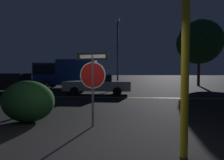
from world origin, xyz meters
TOP-DOWN VIEW (x-y plane):
  - ground_plane at (0.00, 0.00)m, footprint 260.00×260.00m
  - road_center_stripe at (0.00, 7.62)m, footprint 34.70×0.12m
  - stop_sign at (-0.21, 1.56)m, footprint 0.93×0.14m
  - yellow_pole_right at (1.81, -0.10)m, footprint 0.14×0.14m
  - hedge_bush_1 at (-2.33, 1.84)m, footprint 1.67×1.13m
  - passing_car_1 at (-7.58, 9.26)m, footprint 4.26×1.94m
  - passing_car_2 at (-1.34, 9.20)m, footprint 4.85×1.98m
  - delivery_truck at (-5.51, 13.98)m, footprint 6.18×2.71m
  - street_lamp at (-0.15, 13.26)m, footprint 0.37×0.37m
  - tree_0 at (9.51, 18.94)m, footprint 5.33×5.33m

SIDE VIEW (x-z plane):
  - ground_plane at x=0.00m, z-range 0.00..0.00m
  - road_center_stripe at x=0.00m, z-range 0.00..0.01m
  - hedge_bush_1 at x=-2.33m, z-range 0.00..1.30m
  - passing_car_2 at x=-1.34m, z-range 0.00..1.45m
  - passing_car_1 at x=-7.58m, z-range 0.00..1.52m
  - stop_sign at x=-0.21m, z-range 0.44..2.55m
  - yellow_pole_right at x=1.81m, z-range 0.00..3.05m
  - delivery_truck at x=-5.51m, z-range 0.16..3.03m
  - street_lamp at x=-0.15m, z-range 0.61..7.36m
  - tree_0 at x=9.51m, z-range 1.33..9.33m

